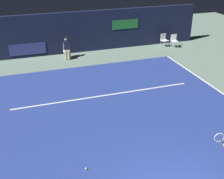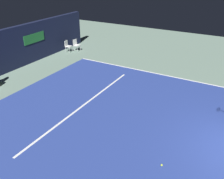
% 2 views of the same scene
% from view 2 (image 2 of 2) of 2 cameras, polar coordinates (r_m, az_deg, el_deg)
% --- Properties ---
extents(ground_plane, '(33.36, 33.36, 0.00)m').
position_cam_2_polar(ground_plane, '(10.93, 2.54, -6.34)').
color(ground_plane, slate).
extents(court_surface, '(10.74, 11.91, 0.01)m').
position_cam_2_polar(court_surface, '(10.93, 2.54, -6.31)').
color(court_surface, navy).
rests_on(court_surface, ground).
extents(line_sideline_left, '(0.10, 11.91, 0.01)m').
position_cam_2_polar(line_sideline_left, '(15.32, 11.74, 3.32)').
color(line_sideline_left, white).
rests_on(line_sideline_left, court_surface).
extents(line_service, '(8.38, 0.10, 0.01)m').
position_cam_2_polar(line_service, '(11.87, -6.45, -3.53)').
color(line_service, white).
rests_on(line_service, court_surface).
extents(courtside_chair_near, '(0.46, 0.44, 0.88)m').
position_cam_2_polar(courtside_chair_near, '(19.58, -8.24, 10.27)').
color(courtside_chair_near, white).
rests_on(courtside_chair_near, ground).
extents(courtside_chair_far, '(0.50, 0.48, 0.88)m').
position_cam_2_polar(courtside_chair_far, '(19.39, -10.17, 9.97)').
color(courtside_chair_far, white).
rests_on(courtside_chair_far, ground).
extents(tennis_ball, '(0.07, 0.07, 0.07)m').
position_cam_2_polar(tennis_ball, '(8.71, 11.38, -16.71)').
color(tennis_ball, '#CCE033').
rests_on(tennis_ball, court_surface).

